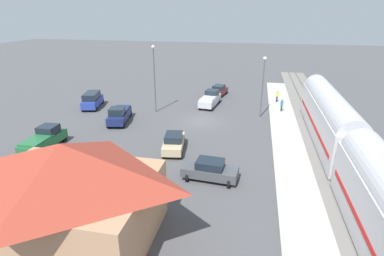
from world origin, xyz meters
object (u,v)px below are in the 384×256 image
Objects in this scene: pedestrian_waiting_far at (277,95)px; sedan_maroon at (219,91)px; suv_blue at (92,100)px; sedan_charcoal at (210,170)px; pedestrian_on_platform at (282,104)px; pickup_silver at (210,99)px; light_pole_lot_center at (154,72)px; pickup_navy at (119,114)px; light_pole_near_platform at (263,80)px; sedan_tan at (174,142)px; station_building at (67,190)px; pickup_green at (44,139)px.

pedestrian_waiting_far is 0.36× the size of sedan_maroon.
sedan_maroon is at bearing -16.99° from pedestrian_waiting_far.
sedan_charcoal is (-19.39, 16.29, -0.27)m from suv_blue.
pickup_silver reaches higher than pedestrian_on_platform.
pedestrian_waiting_far is at bearing 163.01° from sedan_maroon.
pedestrian_on_platform is 0.19× the size of light_pole_lot_center.
pickup_silver is at bearing 17.85° from pedestrian_waiting_far.
pedestrian_waiting_far reaches higher than sedan_maroon.
pickup_navy is (19.43, 12.31, -0.25)m from pedestrian_waiting_far.
suv_blue is at bearing 15.87° from pedestrian_waiting_far.
light_pole_near_platform is 0.87× the size of light_pole_lot_center.
station_building is at bearing 77.93° from sedan_tan.
pedestrian_waiting_far is 21.67m from sedan_tan.
suv_blue is 0.93× the size of pickup_silver.
pedestrian_waiting_far is 31.58m from pickup_green.
sedan_charcoal is at bearing 139.04° from pickup_navy.
station_building reaches higher than suv_blue.
pickup_green reaches higher than pedestrian_on_platform.
sedan_maroon is 0.54× the size of light_pole_lot_center.
station_building is 29.29m from pickup_silver.
sedan_charcoal is (-2.61, 26.37, 0.00)m from sedan_maroon.
suv_blue is (6.36, -4.98, 0.12)m from pickup_navy.
sedan_tan is at bearing 143.18° from pickup_navy.
sedan_tan is 12.94m from pickup_green.
pickup_green is (4.04, 8.81, 0.00)m from pickup_navy.
station_building reaches higher than sedan_tan.
pedestrian_on_platform is 11.89m from sedan_maroon.
pickup_green is at bearing 10.28° from sedan_tan.
pickup_navy is 8.08m from suv_blue.
pickup_green is (12.73, 2.31, 0.15)m from sedan_tan.
pickup_green is (23.85, 16.59, -0.25)m from pedestrian_on_platform.
light_pole_near_platform is at bearing -161.42° from pickup_navy.
light_pole_lot_center is at bearing 31.95° from pickup_silver.
station_building is 2.29× the size of sedan_charcoal.
station_building is 13.68m from sedan_tan.
pedestrian_on_platform is at bearing 142.19° from sedan_maroon.
pedestrian_on_platform reaches higher than sedan_charcoal.
pedestrian_on_platform is 20.26m from sedan_charcoal.
pickup_navy is 0.73× the size of light_pole_near_platform.
sedan_tan is 0.84× the size of pickup_silver.
sedan_tan is 10.85m from pickup_navy.
light_pole_near_platform is at bearing 153.87° from pickup_silver.
pickup_green is at bearing 41.98° from pedestrian_waiting_far.
pedestrian_on_platform is 29.05m from pickup_green.
sedan_maroon is at bearing -94.60° from sedan_tan.
sedan_charcoal is (-7.16, -8.38, -2.37)m from station_building.
suv_blue reaches higher than pedestrian_waiting_far.
pedestrian_waiting_far is 23.00m from pickup_navy.
station_building is 1.89× the size of pickup_silver.
pickup_silver reaches higher than sedan_maroon.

